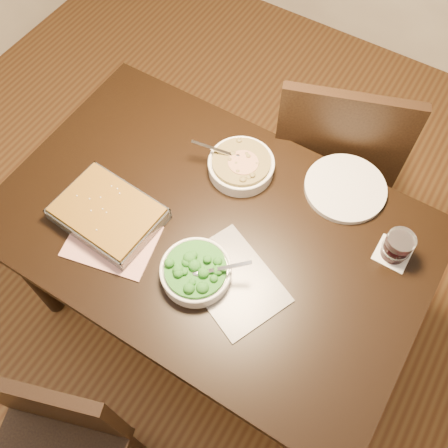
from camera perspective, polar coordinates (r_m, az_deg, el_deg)
name	(u,v)px	position (r m, az deg, el deg)	size (l,w,h in m)	color
ground	(215,307)	(2.30, -1.08, -9.50)	(4.00, 4.00, 0.00)	#432613
table	(211,240)	(1.70, -1.44, -1.86)	(1.40, 0.90, 0.75)	black
magazine_a	(112,241)	(1.63, -12.69, -1.94)	(0.28, 0.20, 0.01)	#BE3936
magazine_b	(232,281)	(1.53, 0.97, -6.48)	(0.32, 0.23, 0.01)	#27272F
coaster	(393,254)	(1.66, 18.72, -3.22)	(0.10, 0.10, 0.00)	white
stew_bowl	(241,165)	(1.71, 1.97, 6.73)	(0.25, 0.23, 0.09)	white
broccoli_bowl	(196,271)	(1.52, -3.22, -5.43)	(0.22, 0.22, 0.09)	white
baking_dish	(108,214)	(1.65, -13.10, 1.15)	(0.35, 0.26, 0.06)	silver
wine_tumbler	(398,246)	(1.61, 19.24, -2.38)	(0.09, 0.09, 0.10)	black
dinner_plate	(345,188)	(1.73, 13.69, 4.01)	(0.28, 0.28, 0.02)	silver
chair_far	(334,152)	(2.08, 12.43, 8.08)	(0.60, 0.60, 0.99)	black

